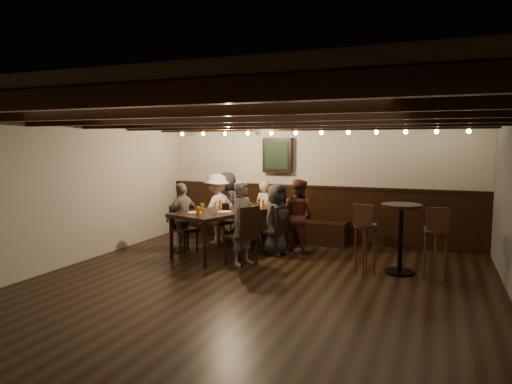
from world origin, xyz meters
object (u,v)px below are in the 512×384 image
at_px(person_bench_centre, 265,212).
at_px(person_left_far, 183,217).
at_px(high_top_table, 401,228).
at_px(chair_right_near, 275,239).
at_px(chair_left_far, 184,237).
at_px(bar_stool_left, 365,248).
at_px(dining_table, 229,213).
at_px(person_bench_right, 298,215).
at_px(bar_stool_right, 435,253).
at_px(person_right_far, 243,223).
at_px(chair_right_far, 242,246).
at_px(person_left_near, 217,209).
at_px(chair_left_near, 218,230).
at_px(person_bench_left, 227,205).
at_px(person_right_near, 277,219).

height_order(person_bench_centre, person_left_far, person_left_far).
bearing_deg(high_top_table, chair_right_near, 168.43).
relative_size(chair_left_far, bar_stool_left, 0.79).
xyz_separation_m(dining_table, person_bench_right, (1.14, 0.57, -0.06)).
height_order(person_bench_centre, bar_stool_right, person_bench_centre).
bearing_deg(high_top_table, person_right_far, -170.27).
bearing_deg(person_bench_centre, dining_table, 90.00).
bearing_deg(chair_right_near, person_left_far, 121.50).
distance_m(person_left_far, bar_stool_left, 3.38).
xyz_separation_m(chair_right_near, bar_stool_right, (2.69, -0.60, 0.14)).
bearing_deg(chair_right_far, person_left_near, 58.53).
bearing_deg(chair_left_near, dining_table, 57.95).
bearing_deg(person_bench_left, chair_left_near, 111.94).
distance_m(person_left_near, high_top_table, 3.69).
height_order(dining_table, chair_right_far, chair_right_far).
distance_m(person_bench_centre, high_top_table, 2.96).
bearing_deg(chair_left_near, high_top_table, 94.02).
bearing_deg(bar_stool_left, person_right_near, 165.09).
bearing_deg(person_right_far, chair_right_far, 90.00).
relative_size(chair_left_near, person_left_far, 0.70).
distance_m(dining_table, person_bench_right, 1.27).
bearing_deg(person_bench_left, bar_stool_left, 170.95).
bearing_deg(bar_stool_left, high_top_table, 28.71).
xyz_separation_m(person_right_near, high_top_table, (2.16, -0.44, 0.07)).
xyz_separation_m(chair_left_far, person_bench_centre, (1.15, 1.20, 0.37)).
bearing_deg(person_right_near, person_right_far, -180.00).
distance_m(dining_table, person_left_far, 0.88).
height_order(chair_right_near, person_right_near, person_right_near).
height_order(chair_right_near, person_bench_left, person_bench_left).
bearing_deg(chair_left_far, chair_right_near, 122.07).
relative_size(chair_right_near, person_right_near, 0.69).
bearing_deg(person_bench_right, bar_stool_right, 175.85).
height_order(person_left_far, bar_stool_right, person_left_far).
bearing_deg(person_right_near, bar_stool_right, -84.42).
distance_m(person_left_near, bar_stool_right, 4.23).
bearing_deg(chair_right_far, chair_left_near, 57.98).
relative_size(person_bench_right, bar_stool_left, 1.23).
bearing_deg(chair_right_near, person_left_near, 90.00).
relative_size(person_bench_left, person_left_near, 1.01).
height_order(chair_left_far, chair_right_near, chair_right_near).
height_order(chair_left_far, person_bench_left, person_bench_left).
bearing_deg(person_right_near, chair_left_far, 121.51).
distance_m(chair_right_near, person_right_far, 0.99).
distance_m(chair_left_far, chair_right_near, 1.70).
relative_size(dining_table, person_right_near, 1.81).
bearing_deg(person_bench_right, high_top_table, 174.57).
xyz_separation_m(chair_right_near, high_top_table, (2.19, -0.45, 0.44)).
distance_m(chair_right_far, high_top_table, 2.53).
bearing_deg(dining_table, person_right_far, -30.96).
bearing_deg(dining_table, person_left_near, 149.04).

